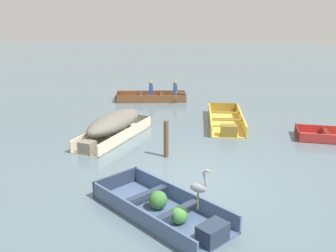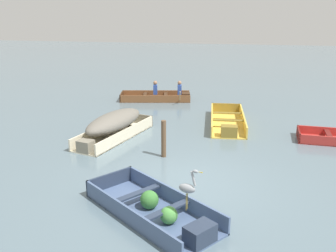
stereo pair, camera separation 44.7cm
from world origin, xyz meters
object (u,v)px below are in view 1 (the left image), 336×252
at_px(skiff_yellow_near_moored, 226,122).
at_px(mooring_post, 166,139).
at_px(skiff_cream_mid_moored, 114,124).
at_px(dinghy_slate_blue_foreground, 166,210).
at_px(rowboat_wooden_brown_with_crew, 156,96).
at_px(heron_on_dinghy, 199,187).

xyz_separation_m(skiff_yellow_near_moored, mooring_post, (-1.64, -3.40, 0.40)).
xyz_separation_m(skiff_yellow_near_moored, skiff_cream_mid_moored, (-3.56, -2.13, 0.35)).
bearing_deg(mooring_post, skiff_yellow_near_moored, 64.31).
height_order(dinghy_slate_blue_foreground, mooring_post, mooring_post).
bearing_deg(skiff_yellow_near_moored, skiff_cream_mid_moored, -149.17).
height_order(dinghy_slate_blue_foreground, skiff_yellow_near_moored, dinghy_slate_blue_foreground).
xyz_separation_m(rowboat_wooden_brown_with_crew, mooring_post, (1.68, -6.94, 0.36)).
bearing_deg(rowboat_wooden_brown_with_crew, skiff_cream_mid_moored, -92.49).
height_order(dinghy_slate_blue_foreground, rowboat_wooden_brown_with_crew, rowboat_wooden_brown_with_crew).
bearing_deg(dinghy_slate_blue_foreground, mooring_post, 99.57).
relative_size(skiff_yellow_near_moored, rowboat_wooden_brown_with_crew, 1.01).
bearing_deg(mooring_post, rowboat_wooden_brown_with_crew, 103.63).
bearing_deg(skiff_yellow_near_moored, heron_on_dinghy, -93.35).
relative_size(dinghy_slate_blue_foreground, mooring_post, 3.01).
height_order(dinghy_slate_blue_foreground, skiff_cream_mid_moored, skiff_cream_mid_moored).
relative_size(skiff_yellow_near_moored, mooring_post, 3.16).
xyz_separation_m(skiff_yellow_near_moored, heron_on_dinghy, (-0.41, -6.98, 0.76)).
bearing_deg(heron_on_dinghy, skiff_cream_mid_moored, 123.07).
bearing_deg(dinghy_slate_blue_foreground, skiff_yellow_near_moored, 80.65).
bearing_deg(skiff_cream_mid_moored, skiff_yellow_near_moored, 30.83).
bearing_deg(rowboat_wooden_brown_with_crew, skiff_yellow_near_moored, -46.79).
bearing_deg(rowboat_wooden_brown_with_crew, dinghy_slate_blue_foreground, -77.65).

